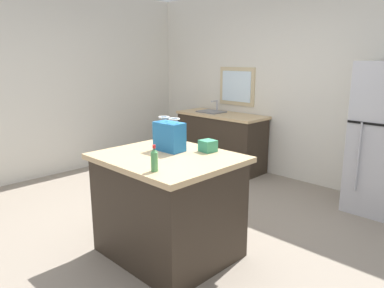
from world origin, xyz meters
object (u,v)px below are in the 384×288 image
at_px(shopping_bag, 169,136).
at_px(kitchen_island, 168,205).
at_px(bottle, 154,160).
at_px(small_box, 208,146).

bearing_deg(shopping_bag, kitchen_island, -47.64).
height_order(shopping_bag, bottle, shopping_bag).
height_order(shopping_bag, small_box, shopping_bag).
bearing_deg(bottle, kitchen_island, 126.05).
height_order(small_box, bottle, bottle).
bearing_deg(shopping_bag, small_box, 39.08).
distance_m(shopping_bag, small_box, 0.36).
bearing_deg(bottle, shopping_bag, 127.75).
distance_m(kitchen_island, small_box, 0.64).
relative_size(kitchen_island, shopping_bag, 3.81).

